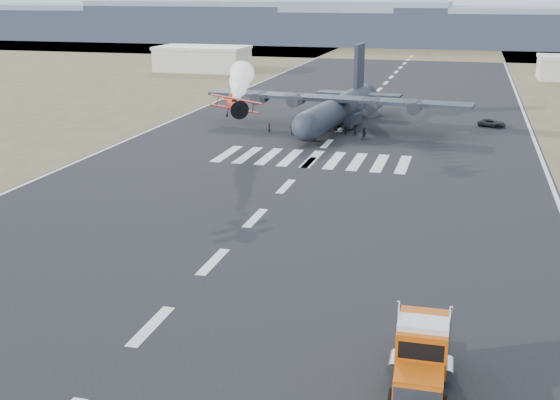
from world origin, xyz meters
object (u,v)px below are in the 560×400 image
at_px(crew_f, 346,129).
at_px(crew_g, 336,127).
at_px(aerobatic_biplane, 234,105).
at_px(crew_b, 364,134).
at_px(crew_d, 292,129).
at_px(support_vehicle, 492,123).
at_px(crew_a, 269,128).
at_px(hangar_left, 203,58).
at_px(semi_truck, 421,354).
at_px(crew_c, 306,131).
at_px(transport_aircraft, 339,107).
at_px(crew_h, 354,130).
at_px(crew_e, 310,127).

xyz_separation_m(crew_f, crew_g, (-1.74, 0.79, 0.09)).
xyz_separation_m(aerobatic_biplane, crew_b, (10.71, 28.68, -8.33)).
bearing_deg(crew_d, aerobatic_biplane, -83.03).
bearing_deg(aerobatic_biplane, support_vehicle, 40.45).
bearing_deg(crew_a, crew_g, 111.82).
distance_m(hangar_left, semi_truck, 163.43).
bearing_deg(semi_truck, crew_f, 102.01).
xyz_separation_m(crew_c, crew_f, (5.77, 2.88, 0.02)).
relative_size(crew_c, crew_f, 0.98).
bearing_deg(crew_d, crew_c, 0.01).
bearing_deg(transport_aircraft, crew_d, -116.34).
bearing_deg(hangar_left, crew_a, -62.38).
bearing_deg(transport_aircraft, crew_h, -55.53).
relative_size(aerobatic_biplane, crew_e, 3.22).
xyz_separation_m(crew_f, crew_h, (1.41, -0.77, 0.01)).
xyz_separation_m(crew_c, crew_h, (7.18, 2.11, 0.03)).
height_order(transport_aircraft, crew_g, transport_aircraft).
height_order(crew_a, crew_f, crew_f).
relative_size(crew_d, crew_g, 0.97).
bearing_deg(crew_b, crew_c, -174.64).
height_order(crew_f, crew_h, crew_h).
distance_m(transport_aircraft, crew_f, 6.99).
distance_m(transport_aircraft, crew_g, 5.86).
relative_size(crew_a, crew_d, 0.87).
height_order(hangar_left, transport_aircraft, transport_aircraft).
relative_size(crew_b, crew_f, 1.10).
bearing_deg(crew_g, crew_c, -138.23).
xyz_separation_m(aerobatic_biplane, crew_h, (8.72, 31.58, -8.41)).
relative_size(hangar_left, crew_a, 15.53).
relative_size(crew_f, crew_g, 0.90).
relative_size(semi_truck, transport_aircraft, 0.21).
bearing_deg(crew_h, crew_d, -31.35).
relative_size(crew_b, crew_e, 1.02).
height_order(crew_c, crew_e, crew_e).
bearing_deg(transport_aircraft, crew_g, -77.82).
height_order(hangar_left, crew_d, hangar_left).
height_order(transport_aircraft, crew_h, transport_aircraft).
bearing_deg(crew_h, crew_g, -69.03).
xyz_separation_m(semi_truck, crew_g, (-18.22, 71.16, -1.05)).
xyz_separation_m(hangar_left, semi_truck, (69.93, -147.71, -1.43)).
xyz_separation_m(hangar_left, crew_g, (51.72, -76.54, -2.48)).
xyz_separation_m(semi_truck, transport_aircraft, (-18.77, 76.53, 1.25)).
bearing_deg(crew_a, crew_c, 89.24).
bearing_deg(support_vehicle, transport_aircraft, 121.23).
height_order(hangar_left, crew_b, hangar_left).
xyz_separation_m(transport_aircraft, crew_f, (2.30, -6.15, -2.39)).
bearing_deg(crew_e, hangar_left, 4.16).
distance_m(aerobatic_biplane, crew_f, 34.22).
height_order(crew_d, crew_h, crew_d).
bearing_deg(crew_e, crew_a, 84.25).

